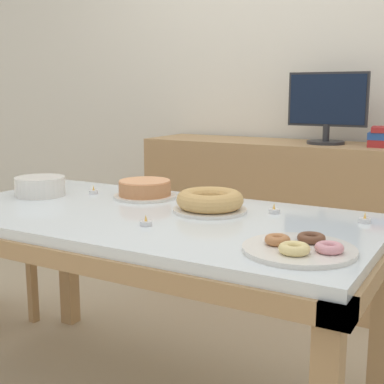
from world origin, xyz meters
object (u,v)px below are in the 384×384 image
(computer_monitor, at_px, (327,108))
(tealight_near_cakes, at_px, (274,211))
(pastry_platter, at_px, (300,248))
(plate_stack, at_px, (40,186))
(cake_golden_bundt, at_px, (210,202))
(cake_chocolate_round, at_px, (145,190))
(tealight_left_edge, at_px, (146,223))
(tealight_centre, at_px, (365,220))
(tealight_near_front, at_px, (94,192))

(computer_monitor, bearing_deg, tealight_near_cakes, -83.79)
(pastry_platter, bearing_deg, tealight_near_cakes, 119.71)
(tealight_near_cakes, bearing_deg, plate_stack, -170.05)
(cake_golden_bundt, bearing_deg, cake_chocolate_round, 164.96)
(cake_golden_bundt, xyz_separation_m, plate_stack, (-0.77, -0.08, 0.00))
(cake_chocolate_round, distance_m, pastry_platter, 0.92)
(pastry_platter, relative_size, tealight_near_cakes, 7.93)
(cake_golden_bundt, xyz_separation_m, tealight_left_edge, (-0.09, -0.29, -0.03))
(computer_monitor, xyz_separation_m, pastry_platter, (0.35, -1.46, -0.34))
(computer_monitor, height_order, plate_stack, computer_monitor)
(cake_golden_bundt, bearing_deg, plate_stack, -173.81)
(pastry_platter, relative_size, tealight_left_edge, 7.93)
(pastry_platter, distance_m, tealight_centre, 0.44)
(cake_chocolate_round, height_order, pastry_platter, cake_chocolate_round)
(computer_monitor, relative_size, tealight_left_edge, 10.60)
(cake_chocolate_round, xyz_separation_m, tealight_left_edge, (0.27, -0.39, -0.02))
(cake_golden_bundt, relative_size, tealight_centre, 6.87)
(pastry_platter, relative_size, tealight_near_front, 7.93)
(plate_stack, bearing_deg, tealight_left_edge, -16.86)
(computer_monitor, relative_size, plate_stack, 2.02)
(tealight_left_edge, relative_size, tealight_near_front, 1.00)
(tealight_left_edge, bearing_deg, plate_stack, 163.14)
(pastry_platter, bearing_deg, plate_stack, 168.82)
(computer_monitor, relative_size, tealight_centre, 10.60)
(cake_golden_bundt, relative_size, tealight_near_cakes, 6.87)
(pastry_platter, height_order, tealight_near_cakes, pastry_platter)
(cake_golden_bundt, relative_size, plate_stack, 1.31)
(pastry_platter, relative_size, plate_stack, 1.51)
(pastry_platter, height_order, plate_stack, plate_stack)
(tealight_near_front, bearing_deg, pastry_platter, -20.00)
(pastry_platter, xyz_separation_m, tealight_centre, (0.08, 0.43, -0.00))
(cake_golden_bundt, xyz_separation_m, tealight_centre, (0.54, 0.11, -0.03))
(tealight_left_edge, xyz_separation_m, tealight_centre, (0.62, 0.40, 0.00))
(tealight_left_edge, distance_m, tealight_centre, 0.74)
(cake_chocolate_round, xyz_separation_m, cake_golden_bundt, (0.36, -0.10, 0.00))
(cake_golden_bundt, xyz_separation_m, tealight_near_cakes, (0.22, 0.09, -0.03))
(cake_chocolate_round, distance_m, tealight_near_front, 0.25)
(cake_golden_bundt, height_order, tealight_left_edge, cake_golden_bundt)
(pastry_platter, bearing_deg, tealight_centre, 79.33)
(computer_monitor, bearing_deg, tealight_left_edge, -97.54)
(computer_monitor, height_order, tealight_centre, computer_monitor)
(tealight_left_edge, height_order, tealight_centre, same)
(tealight_centre, bearing_deg, tealight_near_cakes, -177.00)
(tealight_centre, bearing_deg, computer_monitor, 112.84)
(tealight_near_cakes, bearing_deg, pastry_platter, -60.29)
(plate_stack, bearing_deg, computer_monitor, 54.27)
(tealight_near_front, distance_m, tealight_near_cakes, 0.82)
(plate_stack, xyz_separation_m, tealight_near_cakes, (0.99, 0.17, -0.03))
(tealight_centre, relative_size, tealight_near_cakes, 1.00)
(tealight_left_edge, bearing_deg, computer_monitor, 82.46)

